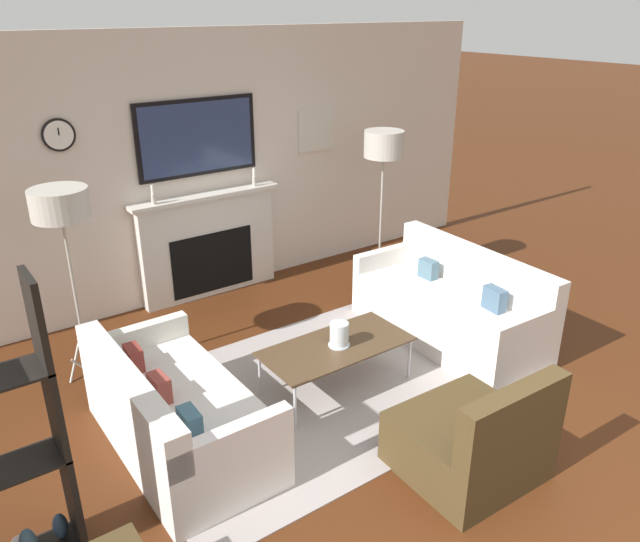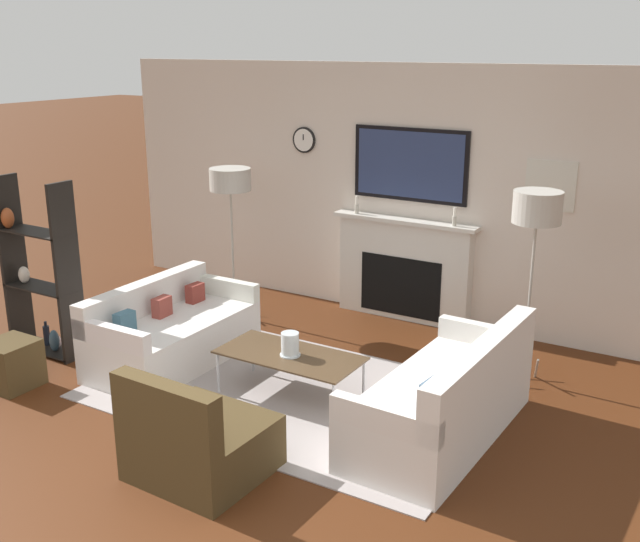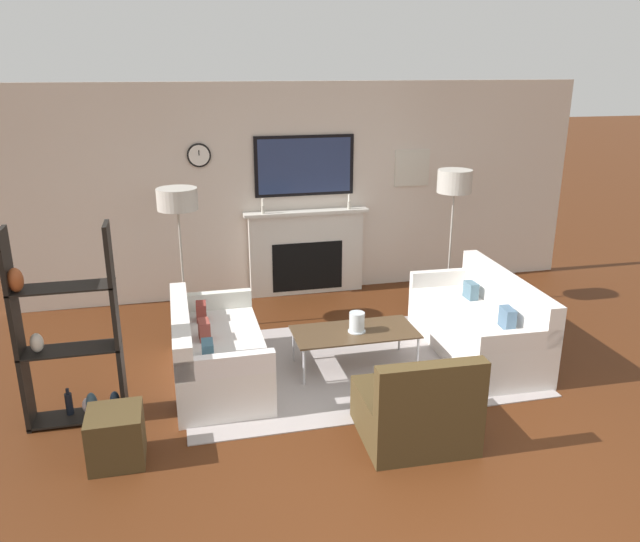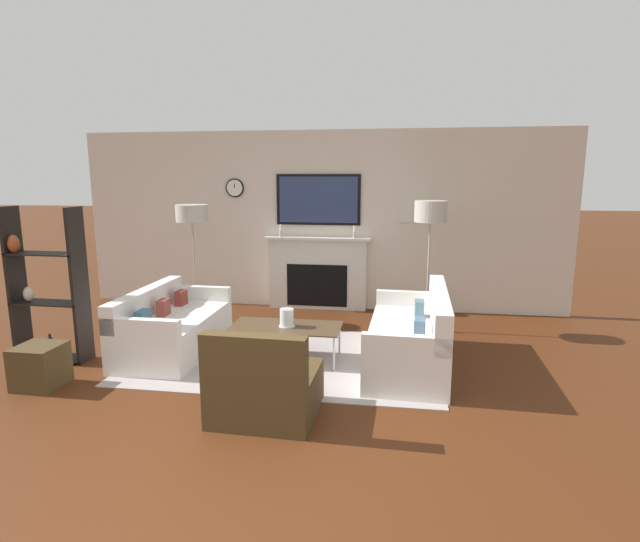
{
  "view_description": "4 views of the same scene",
  "coord_description": "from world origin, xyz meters",
  "px_view_note": "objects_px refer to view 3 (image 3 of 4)",
  "views": [
    {
      "loc": [
        -2.63,
        -1.02,
        2.9
      ],
      "look_at": [
        0.29,
        3.05,
        0.74
      ],
      "focal_mm": 35.0,
      "sensor_mm": 36.0,
      "label": 1
    },
    {
      "loc": [
        3.2,
        -2.4,
        2.88
      ],
      "look_at": [
        -0.02,
        2.95,
        0.98
      ],
      "focal_mm": 42.0,
      "sensor_mm": 36.0,
      "label": 2
    },
    {
      "loc": [
        -1.65,
        -2.99,
        2.88
      ],
      "look_at": [
        -0.28,
        2.72,
        0.94
      ],
      "focal_mm": 35.0,
      "sensor_mm": 36.0,
      "label": 3
    },
    {
      "loc": [
        1.18,
        -2.76,
        2.01
      ],
      "look_at": [
        0.28,
        3.06,
        0.9
      ],
      "focal_mm": 28.0,
      "sensor_mm": 36.0,
      "label": 4
    }
  ],
  "objects_px": {
    "couch_right": "(479,326)",
    "shelf_unit": "(67,338)",
    "hurricane_candle": "(357,323)",
    "armchair": "(416,411)",
    "floor_lamp_left": "(177,201)",
    "coffee_table": "(355,333)",
    "ottoman": "(116,436)",
    "couch_left": "(215,354)",
    "floor_lamp_right": "(455,183)"
  },
  "relations": [
    {
      "from": "hurricane_candle",
      "to": "floor_lamp_right",
      "type": "xyz_separation_m",
      "value": [
        1.59,
        1.35,
        1.08
      ]
    },
    {
      "from": "coffee_table",
      "to": "floor_lamp_left",
      "type": "distance_m",
      "value": 2.38
    },
    {
      "from": "armchair",
      "to": "floor_lamp_left",
      "type": "xyz_separation_m",
      "value": [
        -1.72,
        2.67,
        1.24
      ]
    },
    {
      "from": "couch_right",
      "to": "shelf_unit",
      "type": "distance_m",
      "value": 4.0
    },
    {
      "from": "armchair",
      "to": "floor_lamp_left",
      "type": "height_order",
      "value": "floor_lamp_left"
    },
    {
      "from": "couch_right",
      "to": "hurricane_candle",
      "type": "xyz_separation_m",
      "value": [
        -1.36,
        -0.06,
        0.19
      ]
    },
    {
      "from": "couch_right",
      "to": "armchair",
      "type": "bearing_deg",
      "value": -132.31
    },
    {
      "from": "armchair",
      "to": "floor_lamp_right",
      "type": "relative_size",
      "value": 0.51
    },
    {
      "from": "coffee_table",
      "to": "hurricane_candle",
      "type": "bearing_deg",
      "value": -46.93
    },
    {
      "from": "couch_left",
      "to": "floor_lamp_right",
      "type": "distance_m",
      "value": 3.48
    },
    {
      "from": "floor_lamp_right",
      "to": "shelf_unit",
      "type": "xyz_separation_m",
      "value": [
        -4.18,
        -1.72,
        -0.8
      ]
    },
    {
      "from": "couch_right",
      "to": "shelf_unit",
      "type": "xyz_separation_m",
      "value": [
        -3.95,
        -0.43,
        0.47
      ]
    },
    {
      "from": "floor_lamp_right",
      "to": "shelf_unit",
      "type": "distance_m",
      "value": 4.59
    },
    {
      "from": "ottoman",
      "to": "floor_lamp_left",
      "type": "bearing_deg",
      "value": 76.12
    },
    {
      "from": "shelf_unit",
      "to": "floor_lamp_right",
      "type": "bearing_deg",
      "value": 22.44
    },
    {
      "from": "couch_right",
      "to": "floor_lamp_left",
      "type": "relative_size",
      "value": 1.15
    },
    {
      "from": "couch_left",
      "to": "floor_lamp_left",
      "type": "relative_size",
      "value": 0.99
    },
    {
      "from": "couch_left",
      "to": "couch_right",
      "type": "distance_m",
      "value": 2.74
    },
    {
      "from": "floor_lamp_right",
      "to": "couch_right",
      "type": "bearing_deg",
      "value": -100.03
    },
    {
      "from": "couch_right",
      "to": "shelf_unit",
      "type": "relative_size",
      "value": 1.11
    },
    {
      "from": "floor_lamp_right",
      "to": "armchair",
      "type": "bearing_deg",
      "value": -119.07
    },
    {
      "from": "armchair",
      "to": "ottoman",
      "type": "height_order",
      "value": "armchair"
    },
    {
      "from": "ottoman",
      "to": "couch_right",
      "type": "bearing_deg",
      "value": 17.34
    },
    {
      "from": "floor_lamp_left",
      "to": "shelf_unit",
      "type": "height_order",
      "value": "shelf_unit"
    },
    {
      "from": "hurricane_candle",
      "to": "armchair",
      "type": "bearing_deg",
      "value": -85.58
    },
    {
      "from": "coffee_table",
      "to": "shelf_unit",
      "type": "height_order",
      "value": "shelf_unit"
    },
    {
      "from": "couch_right",
      "to": "ottoman",
      "type": "distance_m",
      "value": 3.75
    },
    {
      "from": "couch_left",
      "to": "floor_lamp_left",
      "type": "xyz_separation_m",
      "value": [
        -0.24,
        1.29,
        1.22
      ]
    },
    {
      "from": "couch_left",
      "to": "ottoman",
      "type": "bearing_deg",
      "value": -126.66
    },
    {
      "from": "coffee_table",
      "to": "couch_left",
      "type": "bearing_deg",
      "value": 178.05
    },
    {
      "from": "floor_lamp_left",
      "to": "couch_right",
      "type": "bearing_deg",
      "value": -23.43
    },
    {
      "from": "hurricane_candle",
      "to": "couch_left",
      "type": "bearing_deg",
      "value": 177.45
    },
    {
      "from": "shelf_unit",
      "to": "couch_left",
      "type": "bearing_deg",
      "value": 19.84
    },
    {
      "from": "coffee_table",
      "to": "floor_lamp_right",
      "type": "distance_m",
      "value": 2.4
    },
    {
      "from": "ottoman",
      "to": "shelf_unit",
      "type": "bearing_deg",
      "value": 118.7
    },
    {
      "from": "hurricane_candle",
      "to": "ottoman",
      "type": "relative_size",
      "value": 0.48
    },
    {
      "from": "hurricane_candle",
      "to": "floor_lamp_left",
      "type": "bearing_deg",
      "value": 140.17
    },
    {
      "from": "hurricane_candle",
      "to": "floor_lamp_right",
      "type": "distance_m",
      "value": 2.35
    },
    {
      "from": "coffee_table",
      "to": "floor_lamp_left",
      "type": "relative_size",
      "value": 0.74
    },
    {
      "from": "coffee_table",
      "to": "floor_lamp_left",
      "type": "xyz_separation_m",
      "value": [
        -1.61,
        1.34,
        1.13
      ]
    },
    {
      "from": "armchair",
      "to": "floor_lamp_right",
      "type": "bearing_deg",
      "value": 60.93
    },
    {
      "from": "armchair",
      "to": "floor_lamp_left",
      "type": "bearing_deg",
      "value": 122.79
    },
    {
      "from": "coffee_table",
      "to": "floor_lamp_left",
      "type": "bearing_deg",
      "value": 140.24
    },
    {
      "from": "armchair",
      "to": "floor_lamp_left",
      "type": "distance_m",
      "value": 3.41
    },
    {
      "from": "couch_right",
      "to": "hurricane_candle",
      "type": "relative_size",
      "value": 9.48
    },
    {
      "from": "floor_lamp_left",
      "to": "shelf_unit",
      "type": "xyz_separation_m",
      "value": [
        -0.97,
        -1.72,
        -0.74
      ]
    },
    {
      "from": "coffee_table",
      "to": "couch_right",
      "type": "bearing_deg",
      "value": 1.86
    },
    {
      "from": "hurricane_candle",
      "to": "shelf_unit",
      "type": "height_order",
      "value": "shelf_unit"
    },
    {
      "from": "hurricane_candle",
      "to": "ottoman",
      "type": "height_order",
      "value": "hurricane_candle"
    },
    {
      "from": "coffee_table",
      "to": "hurricane_candle",
      "type": "xyz_separation_m",
      "value": [
        0.01,
        -0.01,
        0.11
      ]
    }
  ]
}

